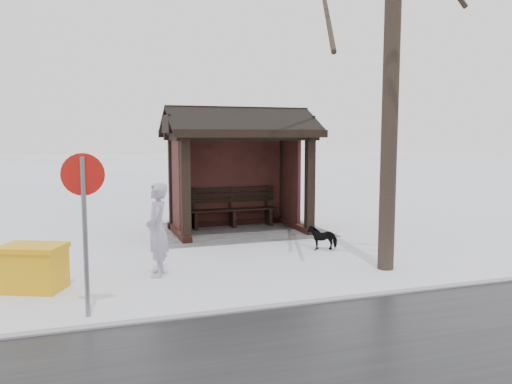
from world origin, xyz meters
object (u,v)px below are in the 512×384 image
road_sign (84,198)px  grit_bin (33,267)px  bus_shelter (237,145)px  dog (323,237)px  pedestrian (157,230)px

road_sign → grit_bin: bearing=-53.0°
bus_shelter → dog: bus_shelter is taller
pedestrian → grit_bin: (1.93, 0.22, -0.44)m
bus_shelter → grit_bin: 6.02m
bus_shelter → pedestrian: bus_shelter is taller
grit_bin → road_sign: size_ratio=0.51×
pedestrian → grit_bin: 1.99m
grit_bin → road_sign: (-0.79, 1.44, 1.21)m
dog → grit_bin: size_ratio=0.54×
pedestrian → road_sign: road_sign is taller
grit_bin → dog: bearing=-144.3°
bus_shelter → dog: size_ratio=6.03×
dog → grit_bin: (5.48, 1.15, 0.11)m
dog → road_sign: bearing=-53.5°
bus_shelter → road_sign: bearing=55.4°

